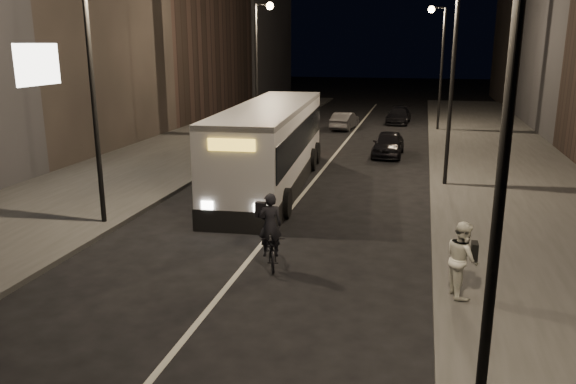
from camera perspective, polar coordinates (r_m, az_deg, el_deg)
The scene contains 14 objects.
ground at distance 14.02m, azimuth -6.69°, elevation -10.11°, with size 180.00×180.00×0.00m, color black.
sidewalk_right at distance 26.85m, azimuth 21.66°, elevation 1.29°, with size 7.00×70.00×0.16m, color #32322F.
sidewalk_left at distance 29.55m, azimuth -12.98°, elevation 3.13°, with size 7.00×70.00×0.16m, color #32322F.
streetlight_right_near at distance 7.96m, azimuth 19.78°, elevation 10.16°, with size 1.20×0.44×8.12m.
streetlight_right_mid at distance 23.92m, azimuth 15.84°, elevation 13.04°, with size 1.20×0.44×8.12m.
streetlight_right_far at distance 39.91m, azimuth 15.05°, elevation 13.61°, with size 1.20×0.44×8.12m.
streetlight_left_near at distance 18.70m, azimuth -18.75°, elevation 12.46°, with size 1.20×0.44×8.12m.
streetlight_left_far at distance 35.30m, azimuth -2.83°, elevation 13.98°, with size 1.20×0.44×8.12m.
city_bus at distance 23.69m, azimuth -1.70°, elevation 5.09°, with size 3.70×12.96×3.45m.
cyclist_on_bicycle at distance 15.24m, azimuth -1.69°, elevation -5.07°, with size 1.17×1.93×2.10m.
pedestrian_woman at distance 13.70m, azimuth 17.27°, elevation -6.51°, with size 0.87×0.68×1.80m, color beige.
car_near at distance 30.82m, azimuth 10.15°, elevation 4.85°, with size 1.55×3.85×1.31m, color black.
car_mid at distance 40.16m, azimuth 5.77°, elevation 7.23°, with size 1.29×3.69×1.22m, color #333335.
car_far at distance 43.78m, azimuth 11.17°, elevation 7.63°, with size 1.66×4.08×1.19m, color black.
Camera 1 is at (4.49, -11.90, 5.90)m, focal length 35.00 mm.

